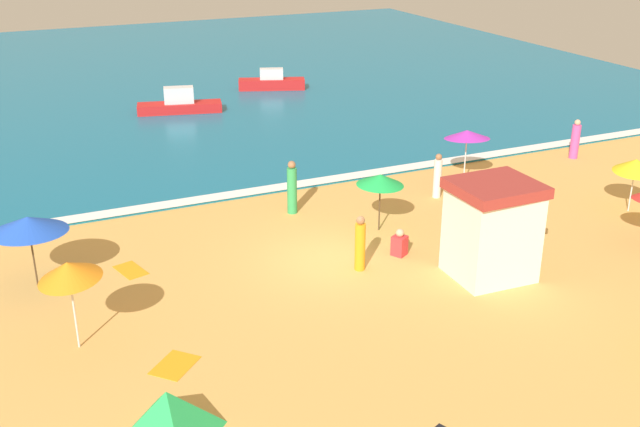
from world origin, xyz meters
The scene contains 19 objects.
ground_plane centered at (0.00, 0.00, 0.00)m, with size 60.00×60.00×0.00m, color #E0A856.
ocean_water centered at (0.00, 28.00, 0.05)m, with size 60.00×44.00×0.10m, color #146B93.
wave_breaker_foam centered at (0.00, 6.30, 0.10)m, with size 57.00×0.70×0.01m, color white.
lifeguard_cabana centered at (3.82, -2.85, 1.47)m, with size 2.35×2.11×2.90m.
beach_umbrella_0 centered at (-8.33, 1.92, 1.90)m, with size 2.92×2.93×2.17m.
beach_umbrella_3 centered at (-7.70, -1.90, 2.10)m, with size 2.01×1.99×2.40m.
beach_umbrella_4 centered at (11.35, -0.79, 1.70)m, with size 2.13×2.13×1.99m.
beach_umbrella_5 centered at (2.47, 1.38, 1.78)m, with size 2.05×2.04×1.99m.
beach_umbrella_7 centered at (7.61, 3.97, 1.98)m, with size 2.00×2.02×2.23m.
beach_tent centered at (-6.48, -6.14, 0.55)m, with size 1.79×1.95×1.09m.
beachgoer_0 centered at (0.55, -0.97, 0.83)m, with size 0.43×0.43×1.72m.
beachgoer_1 centered at (2.12, -0.58, 0.38)m, with size 0.55×0.55×0.87m.
beachgoer_2 centered at (13.71, 4.70, 0.79)m, with size 0.42×0.42×1.69m.
beachgoer_3 centered at (0.40, 3.97, 0.92)m, with size 0.39×0.39×1.92m.
beachgoer_6 centered at (5.86, 3.17, 0.81)m, with size 0.42×0.42×1.69m.
beach_towel_0 centered at (-5.75, -3.67, 0.01)m, with size 1.36×1.36×0.01m.
beach_towel_3 centered at (-5.72, 1.77, 0.01)m, with size 0.93×1.28×0.01m.
small_boat_0 centered at (6.35, 21.58, 0.50)m, with size 3.89×2.21×1.20m.
small_boat_1 centered at (0.18, 18.71, 0.52)m, with size 4.41×2.08×1.31m.
Camera 1 is at (-8.83, -18.87, 10.18)m, focal length 42.34 mm.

